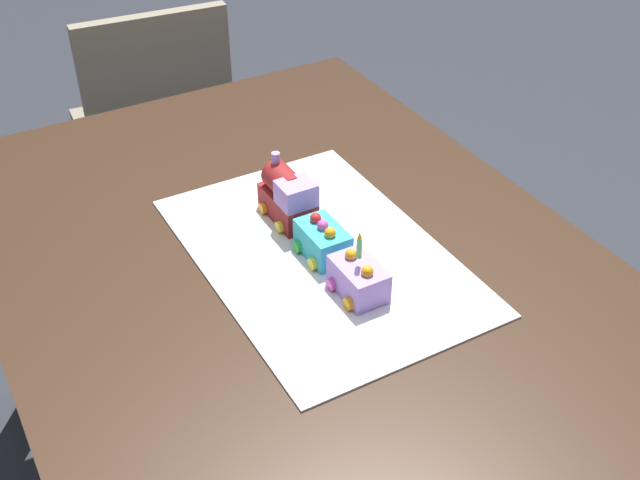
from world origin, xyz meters
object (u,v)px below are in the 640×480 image
(cake_locomotive, at_px, (288,196))
(birthday_candle, at_px, (359,246))
(chair, at_px, (156,131))
(dining_table, at_px, (295,306))
(cake_car_caboose_turquoise, at_px, (323,241))
(cake_car_gondola_lavender, at_px, (358,279))

(cake_locomotive, relative_size, birthday_candle, 2.79)
(cake_locomotive, distance_m, birthday_candle, 0.25)
(chair, height_order, birthday_candle, birthday_candle)
(dining_table, xyz_separation_m, birthday_candle, (0.13, 0.05, 0.21))
(cake_locomotive, xyz_separation_m, birthday_candle, (0.25, 0.00, 0.05))
(birthday_candle, bearing_deg, cake_car_caboose_turquoise, 180.00)
(chair, distance_m, cake_car_caboose_turquoise, 1.09)
(dining_table, bearing_deg, cake_locomotive, 156.80)
(chair, relative_size, cake_locomotive, 6.14)
(dining_table, relative_size, chair, 1.63)
(cake_locomotive, bearing_deg, chair, 177.50)
(dining_table, height_order, cake_car_gondola_lavender, cake_car_gondola_lavender)
(cake_locomotive, height_order, cake_car_gondola_lavender, cake_locomotive)
(dining_table, relative_size, cake_car_gondola_lavender, 14.00)
(cake_car_caboose_turquoise, distance_m, cake_car_gondola_lavender, 0.12)
(cake_car_gondola_lavender, bearing_deg, cake_car_caboose_turquoise, 180.00)
(chair, xyz_separation_m, birthday_candle, (1.16, -0.04, 0.37))
(dining_table, distance_m, cake_locomotive, 0.20)
(cake_car_gondola_lavender, bearing_deg, dining_table, -159.87)
(dining_table, distance_m, cake_car_caboose_turquoise, 0.15)
(cake_locomotive, distance_m, cake_car_gondola_lavender, 0.25)
(chair, xyz_separation_m, cake_locomotive, (0.92, -0.04, 0.32))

